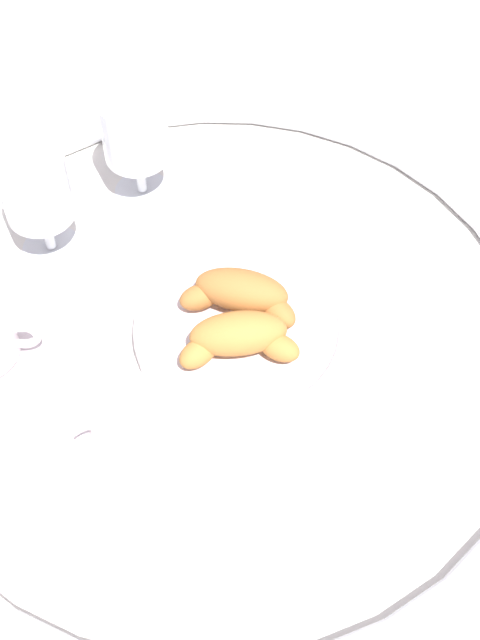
{
  "coord_description": "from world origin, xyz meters",
  "views": [
    {
      "loc": [
        -0.27,
        0.42,
        0.73
      ],
      "look_at": [
        -0.02,
        -0.01,
        0.03
      ],
      "focal_mm": 46.24,
      "sensor_mm": 36.0,
      "label": 1
    }
  ],
  "objects": [
    {
      "name": "table_chrome_rim",
      "position": [
        0.0,
        0.0,
        0.01
      ],
      "size": [
        0.72,
        0.72,
        0.02
      ],
      "primitive_type": "torus",
      "color": "silver",
      "rests_on": "ground_plane"
    },
    {
      "name": "pastry_plate",
      "position": [
        -0.02,
        -0.01,
        0.01
      ],
      "size": [
        0.23,
        0.23,
        0.02
      ],
      "color": "silver",
      "rests_on": "ground_plane"
    },
    {
      "name": "juice_glass_right",
      "position": [
        0.23,
        -0.01,
        0.09
      ],
      "size": [
        0.08,
        0.08,
        0.14
      ],
      "color": "white",
      "rests_on": "ground_plane"
    },
    {
      "name": "coffee_cup_far",
      "position": [
        0.06,
        0.22,
        0.03
      ],
      "size": [
        0.14,
        0.14,
        0.06
      ],
      "color": "silver",
      "rests_on": "ground_plane"
    },
    {
      "name": "juice_glass_left",
      "position": [
        0.19,
        -0.14,
        0.09
      ],
      "size": [
        0.08,
        0.08,
        0.14
      ],
      "color": "white",
      "rests_on": "ground_plane"
    },
    {
      "name": "ground_plane",
      "position": [
        0.0,
        0.0,
        0.0
      ],
      "size": [
        2.2,
        2.2,
        0.0
      ],
      "primitive_type": "plane",
      "color": "silver"
    },
    {
      "name": "croissant_large",
      "position": [
        -0.01,
        -0.04,
        0.04
      ],
      "size": [
        0.13,
        0.09,
        0.04
      ],
      "color": "#AD6B33",
      "rests_on": "pastry_plate"
    },
    {
      "name": "croissant_small",
      "position": [
        -0.04,
        0.01,
        0.04
      ],
      "size": [
        0.12,
        0.11,
        0.04
      ],
      "color": "#BC7A38",
      "rests_on": "pastry_plate"
    },
    {
      "name": "folded_napkin",
      "position": [
        -0.2,
        0.14,
        0.0
      ],
      "size": [
        0.15,
        0.15,
        0.01
      ],
      "primitive_type": "cube",
      "rotation": [
        0.0,
        0.0,
        -0.5
      ],
      "color": "silver",
      "rests_on": "ground_plane"
    }
  ]
}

